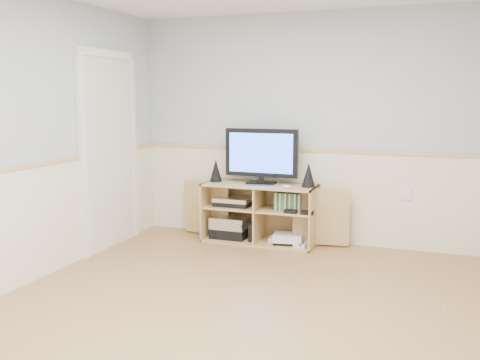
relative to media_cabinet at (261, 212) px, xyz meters
name	(u,v)px	position (x,y,z in m)	size (l,w,h in m)	color
room	(240,151)	(0.46, -1.92, 0.88)	(4.04, 4.54, 2.54)	tan
media_cabinet	(261,212)	(0.00, 0.00, 0.00)	(1.94, 0.47, 0.65)	tan
monitor	(261,154)	(0.00, -0.01, 0.64)	(0.82, 0.18, 0.61)	black
speaker_left	(216,170)	(-0.53, -0.04, 0.44)	(0.14, 0.14, 0.25)	black
speaker_right	(309,175)	(0.54, -0.04, 0.45)	(0.14, 0.14, 0.26)	black
keyboard	(260,186)	(0.05, -0.20, 0.32)	(0.30, 0.12, 0.01)	silver
mouse	(287,187)	(0.34, -0.20, 0.34)	(0.10, 0.06, 0.04)	white
av_components	(231,220)	(-0.33, -0.06, -0.11)	(0.50, 0.30, 0.47)	black
game_consoles	(287,239)	(0.32, -0.07, -0.26)	(0.46, 0.31, 0.11)	white
game_cases	(288,202)	(0.33, -0.08, 0.15)	(0.28, 0.14, 0.19)	#3F8C3F
wall_outlet	(405,194)	(1.52, 0.19, 0.27)	(0.12, 0.03, 0.12)	white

